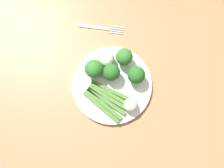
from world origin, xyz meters
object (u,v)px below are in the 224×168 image
dining_table (104,73)px  cauliflower_edge (106,59)px  broccoli_right (94,69)px  fork (101,28)px  plate (112,85)px  broccoli_front (136,75)px  broccoli_back_right (111,72)px  broccoli_left (124,58)px  cauliflower_near_fork (131,105)px  asparagus_bundle (107,99)px

dining_table → cauliflower_edge: bearing=115.7°
broccoli_right → fork: size_ratio=0.44×
plate → cauliflower_edge: 0.09m
broccoli_front → cauliflower_edge: broccoli_front is taller
broccoli_back_right → broccoli_front: bearing=73.6°
broccoli_left → fork: broccoli_left is taller
plate → cauliflower_near_fork: 0.10m
plate → broccoli_right: broccoli_right is taller
broccoli_front → broccoli_right: (-0.04, -0.13, 0.00)m
plate → cauliflower_edge: (-0.08, -0.01, 0.03)m
dining_table → asparagus_bundle: 0.17m
cauliflower_edge → asparagus_bundle: bearing=-8.4°
dining_table → cauliflower_near_fork: cauliflower_near_fork is taller
broccoli_front → asparagus_bundle: bearing=-61.8°
plate → asparagus_bundle: size_ratio=1.69×
asparagus_bundle → cauliflower_edge: cauliflower_edge is taller
broccoli_front → broccoli_left: size_ratio=1.03×
cauliflower_edge → fork: size_ratio=0.34×
dining_table → cauliflower_edge: (-0.01, 0.01, 0.14)m
broccoli_back_right → cauliflower_edge: bearing=-169.2°
asparagus_bundle → broccoli_left: size_ratio=2.32×
asparagus_bundle → cauliflower_near_fork: size_ratio=3.43×
plate → broccoli_left: broccoli_left is taller
dining_table → broccoli_left: size_ratio=18.12×
cauliflower_edge → cauliflower_near_fork: bearing=17.9°
plate → broccoli_back_right: broccoli_back_right is taller
asparagus_bundle → cauliflower_edge: (-0.13, 0.02, 0.02)m
dining_table → broccoli_back_right: (0.04, 0.02, 0.16)m
broccoli_right → cauliflower_near_fork: bearing=36.1°
broccoli_right → fork: (-0.16, 0.04, -0.05)m
broccoli_back_right → cauliflower_edge: (-0.05, -0.01, -0.01)m
asparagus_bundle → broccoli_back_right: 0.09m
broccoli_left → broccoli_right: bearing=-78.0°
broccoli_front → fork: broccoli_front is taller
cauliflower_edge → plate: bearing=4.4°
broccoli_left → cauliflower_edge: bearing=-98.7°
dining_table → broccoli_front: size_ratio=17.64×
broccoli_back_right → broccoli_left: (-0.04, 0.05, -0.00)m
dining_table → broccoli_right: 0.16m
broccoli_front → cauliflower_near_fork: bearing=-20.4°
broccoli_left → fork: bearing=-157.8°
broccoli_front → broccoli_back_right: (-0.02, -0.07, -0.00)m
cauliflower_edge → cauliflower_near_fork: 0.17m
broccoli_back_right → broccoli_right: broccoli_right is taller
broccoli_left → cauliflower_near_fork: bearing=-2.5°
broccoli_front → fork: (-0.20, -0.08, -0.05)m
broccoli_front → plate: bearing=-84.1°
asparagus_bundle → fork: bearing=128.1°
broccoli_back_right → cauliflower_near_fork: bearing=20.9°
asparagus_bundle → plate: bearing=104.9°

